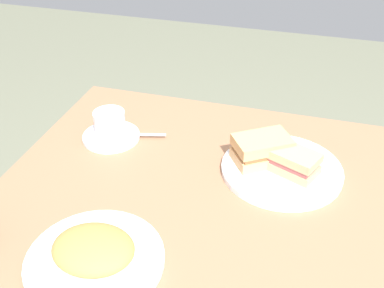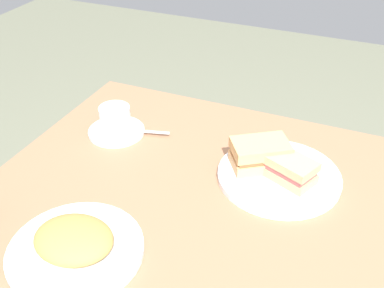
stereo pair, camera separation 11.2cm
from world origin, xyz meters
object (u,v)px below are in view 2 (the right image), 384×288
(spoon, at_px, (144,131))
(coffee_cup, at_px, (115,118))
(sandwich_back, at_px, (260,154))
(side_plate, at_px, (76,250))
(sandwich_plate, at_px, (279,176))
(sandwich_front, at_px, (287,168))
(dining_table, at_px, (241,239))
(coffee_saucer, at_px, (117,131))

(spoon, bearing_deg, coffee_cup, 13.92)
(sandwich_back, relative_size, side_plate, 0.59)
(sandwich_plate, height_order, spoon, spoon)
(sandwich_front, height_order, spoon, sandwich_front)
(sandwich_plate, xyz_separation_m, side_plate, (0.29, 0.37, 0.00))
(dining_table, bearing_deg, coffee_cup, -21.91)
(sandwich_back, bearing_deg, spoon, -5.09)
(sandwich_plate, relative_size, side_plate, 1.09)
(coffee_saucer, distance_m, spoon, 0.07)
(coffee_cup, bearing_deg, spoon, -166.08)
(sandwich_plate, bearing_deg, sandwich_back, -14.07)
(dining_table, relative_size, sandwich_plate, 4.12)
(spoon, bearing_deg, sandwich_back, 174.91)
(dining_table, distance_m, spoon, 0.38)
(side_plate, bearing_deg, coffee_saucer, -69.67)
(dining_table, xyz_separation_m, coffee_saucer, (0.40, -0.16, 0.09))
(sandwich_front, xyz_separation_m, coffee_cup, (0.46, -0.03, 0.00))
(sandwich_plate, height_order, sandwich_back, sandwich_back)
(dining_table, height_order, side_plate, side_plate)
(spoon, relative_size, side_plate, 0.38)
(sandwich_front, bearing_deg, coffee_saucer, -3.53)
(coffee_saucer, bearing_deg, sandwich_front, 176.47)
(sandwich_back, relative_size, coffee_saucer, 1.04)
(dining_table, height_order, sandwich_plate, sandwich_plate)
(sandwich_plate, distance_m, coffee_cup, 0.44)
(dining_table, bearing_deg, sandwich_front, -113.38)
(sandwich_front, distance_m, side_plate, 0.48)
(sandwich_plate, height_order, side_plate, same)
(sandwich_plate, distance_m, coffee_saucer, 0.44)
(coffee_cup, relative_size, spoon, 1.01)
(coffee_cup, xyz_separation_m, spoon, (-0.07, -0.02, -0.03))
(sandwich_plate, distance_m, spoon, 0.37)
(sandwich_front, height_order, side_plate, sandwich_front)
(coffee_saucer, xyz_separation_m, side_plate, (-0.14, 0.39, 0.00))
(sandwich_front, bearing_deg, sandwich_plate, -20.95)
(coffee_saucer, bearing_deg, coffee_cup, -34.48)
(coffee_cup, bearing_deg, side_plate, 110.48)
(dining_table, xyz_separation_m, sandwich_front, (-0.06, -0.13, 0.12))
(side_plate, bearing_deg, sandwich_back, -122.34)
(sandwich_front, distance_m, spoon, 0.39)
(sandwich_plate, distance_m, sandwich_front, 0.04)
(sandwich_plate, bearing_deg, spoon, -6.38)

